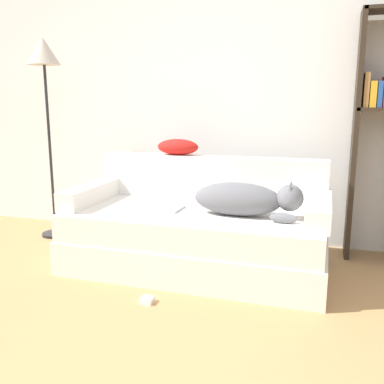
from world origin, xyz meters
TOP-DOWN VIEW (x-y plane):
  - wall_back at (0.00, 2.35)m, footprint 7.69×0.06m
  - couch at (-0.06, 1.56)m, footprint 1.82×0.92m
  - couch_backrest at (-0.06, 1.95)m, footprint 1.78×0.15m
  - couch_arm_left at (-0.89, 1.56)m, footprint 0.15×0.73m
  - couch_arm_right at (0.77, 1.56)m, footprint 0.15×0.73m
  - dog at (0.31, 1.51)m, footprint 0.73×0.25m
  - laptop at (-0.34, 1.52)m, footprint 0.36×0.21m
  - throw_pillow at (-0.33, 1.96)m, footprint 0.34×0.17m
  - bookshelf at (1.17, 2.17)m, footprint 0.40×0.26m
  - floor_lamp at (-1.49, 1.91)m, footprint 0.27×0.27m
  - power_adapter at (-0.17, 0.93)m, footprint 0.07×0.07m

SIDE VIEW (x-z plane):
  - power_adapter at x=-0.17m, z-range 0.00..0.03m
  - couch at x=-0.06m, z-range 0.00..0.42m
  - laptop at x=-0.34m, z-range 0.43..0.45m
  - couch_arm_left at x=-0.89m, z-range 0.43..0.56m
  - couch_arm_right at x=0.77m, z-range 0.43..0.56m
  - dog at x=0.31m, z-range 0.42..0.67m
  - couch_backrest at x=-0.06m, z-range 0.43..0.77m
  - throw_pillow at x=-0.33m, z-range 0.77..0.89m
  - bookshelf at x=1.17m, z-range 0.10..1.93m
  - wall_back at x=0.00m, z-range 0.00..2.70m
  - floor_lamp at x=-1.49m, z-range 0.59..2.29m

